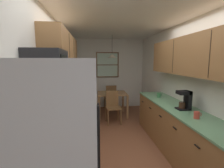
% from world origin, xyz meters
% --- Properties ---
extents(ground_plane, '(12.00, 12.00, 0.00)m').
position_xyz_m(ground_plane, '(0.00, 1.00, 0.00)').
color(ground_plane, brown).
extents(wall_left, '(0.10, 9.00, 2.55)m').
position_xyz_m(wall_left, '(-1.35, 1.00, 1.27)').
color(wall_left, white).
rests_on(wall_left, ground).
extents(wall_right, '(0.10, 9.00, 2.55)m').
position_xyz_m(wall_right, '(1.35, 1.00, 1.27)').
color(wall_right, white).
rests_on(wall_right, ground).
extents(wall_back, '(4.40, 0.10, 2.55)m').
position_xyz_m(wall_back, '(0.00, 3.65, 1.27)').
color(wall_back, white).
rests_on(wall_back, ground).
extents(ceiling_slab, '(4.40, 9.00, 0.08)m').
position_xyz_m(ceiling_slab, '(0.00, 1.00, 2.59)').
color(ceiling_slab, white).
extents(refrigerator, '(0.76, 0.73, 1.78)m').
position_xyz_m(refrigerator, '(-0.93, -1.24, 0.89)').
color(refrigerator, silver).
rests_on(refrigerator, ground).
extents(stove_range, '(0.66, 0.59, 1.10)m').
position_xyz_m(stove_range, '(-0.99, -0.56, 0.47)').
color(stove_range, white).
rests_on(stove_range, ground).
extents(microwave_over_range, '(0.39, 0.61, 0.34)m').
position_xyz_m(microwave_over_range, '(-1.11, -0.56, 1.72)').
color(microwave_over_range, black).
extents(counter_left, '(0.64, 2.01, 0.90)m').
position_xyz_m(counter_left, '(-1.00, 0.74, 0.45)').
color(counter_left, olive).
rests_on(counter_left, ground).
extents(upper_cabinets_left, '(0.33, 2.09, 0.68)m').
position_xyz_m(upper_cabinets_left, '(-1.14, 0.69, 1.91)').
color(upper_cabinets_left, olive).
extents(counter_right, '(0.64, 3.44, 0.90)m').
position_xyz_m(counter_right, '(1.00, 0.08, 0.45)').
color(counter_right, olive).
rests_on(counter_right, ground).
extents(upper_cabinets_right, '(0.33, 3.12, 0.69)m').
position_xyz_m(upper_cabinets_right, '(1.14, 0.03, 1.85)').
color(upper_cabinets_right, olive).
extents(dining_table, '(0.91, 0.81, 0.74)m').
position_xyz_m(dining_table, '(0.01, 2.58, 0.62)').
color(dining_table, olive).
rests_on(dining_table, ground).
extents(dining_chair_near, '(0.43, 0.43, 0.90)m').
position_xyz_m(dining_chair_near, '(-0.04, 1.97, 0.50)').
color(dining_chair_near, brown).
rests_on(dining_chair_near, ground).
extents(dining_chair_far, '(0.43, 0.43, 0.90)m').
position_xyz_m(dining_chair_far, '(0.03, 3.20, 0.50)').
color(dining_chair_far, brown).
rests_on(dining_chair_far, ground).
extents(pendant_light, '(0.29, 0.29, 0.69)m').
position_xyz_m(pendant_light, '(0.01, 2.58, 1.91)').
color(pendant_light, black).
extents(back_window, '(0.84, 0.05, 0.93)m').
position_xyz_m(back_window, '(-0.04, 3.58, 1.61)').
color(back_window, brown).
extents(trash_bin, '(0.29, 0.29, 0.60)m').
position_xyz_m(trash_bin, '(-0.70, 2.06, 0.30)').
color(trash_bin, '#3F3F42').
rests_on(trash_bin, ground).
extents(storage_canister, '(0.12, 0.12, 0.18)m').
position_xyz_m(storage_canister, '(-1.00, -0.03, 0.99)').
color(storage_canister, '#D84C19').
rests_on(storage_canister, counter_left).
extents(dish_towel, '(0.02, 0.16, 0.24)m').
position_xyz_m(dish_towel, '(-0.64, -0.41, 0.50)').
color(dish_towel, silver).
extents(coffee_maker, '(0.22, 0.18, 0.34)m').
position_xyz_m(coffee_maker, '(1.03, 0.12, 1.08)').
color(coffee_maker, black).
rests_on(coffee_maker, counter_right).
extents(mug_by_coffeemaker, '(0.12, 0.09, 0.11)m').
position_xyz_m(mug_by_coffeemaker, '(0.95, 1.10, 0.95)').
color(mug_by_coffeemaker, '#3F7F4C').
rests_on(mug_by_coffeemaker, counter_right).
extents(mug_spare, '(0.12, 0.08, 0.11)m').
position_xyz_m(mug_spare, '(0.95, -0.35, 0.95)').
color(mug_spare, '#BF3F33').
rests_on(mug_spare, counter_right).
extents(table_serving_bowl, '(0.22, 0.22, 0.06)m').
position_xyz_m(table_serving_bowl, '(-0.08, 2.53, 0.77)').
color(table_serving_bowl, silver).
rests_on(table_serving_bowl, dining_table).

